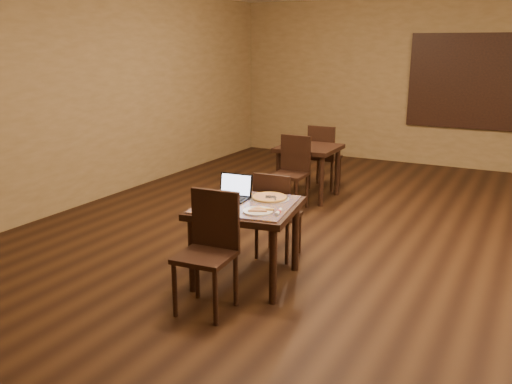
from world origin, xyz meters
The scene contains 17 objects.
ground centered at (0.00, 0.00, 0.00)m, with size 10.00×10.00×0.00m, color black.
wall_back centered at (0.00, 5.00, 1.50)m, with size 8.00×0.02×3.00m, color olive.
wall_left centered at (-4.00, 0.00, 1.50)m, with size 0.02×10.00×3.00m, color olive.
mural centered at (0.50, 4.96, 1.55)m, with size 2.34×0.05×1.64m.
tiled_table centered at (-0.74, -1.10, 0.66)m, with size 1.06×1.06×0.76m.
chair_main_near centered at (-0.75, -1.71, 0.57)m, with size 0.47×0.47×1.01m.
chair_main_far centered at (-0.74, -0.48, 0.52)m, with size 0.42×0.42×0.93m.
laptop centered at (-0.94, -1.00, 0.82)m, with size 0.35×0.29×0.23m.
plate centered at (-0.52, -1.28, 0.77)m, with size 0.27×0.27×0.01m, color white.
pizza_slice centered at (-0.52, -1.28, 0.79)m, with size 0.19×0.19×0.02m, color #D1B88B, non-canonical shape.
pizza_pan centered at (-0.62, -0.86, 0.77)m, with size 0.38×0.38×0.01m, color silver.
pizza_whole centered at (-0.62, -0.86, 0.78)m, with size 0.33×0.33×0.02m.
spatula centered at (-0.60, -0.88, 0.79)m, with size 0.09×0.22×0.01m, color silver.
napkin_roll centered at (-0.34, -1.24, 0.78)m, with size 0.06×0.16×0.04m.
other_table_b centered at (-1.34, 1.85, 0.64)m, with size 0.82×0.82×0.77m.
other_table_b_chair_near centered at (-1.34, 1.27, 0.56)m, with size 0.43×0.43×0.99m.
other_table_b_chair_far centered at (-1.34, 2.43, 0.56)m, with size 0.43×0.43×0.99m.
Camera 1 is at (1.59, -5.28, 2.19)m, focal length 38.00 mm.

